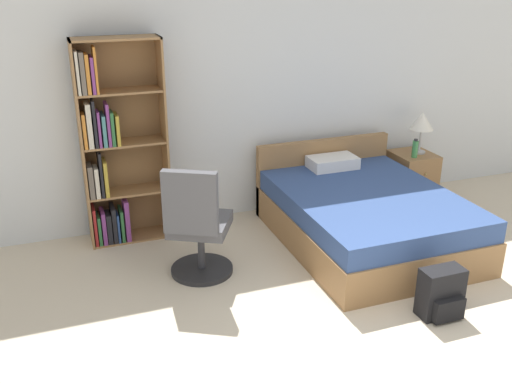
{
  "coord_description": "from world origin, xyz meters",
  "views": [
    {
      "loc": [
        -2.04,
        -2.19,
        2.51
      ],
      "look_at": [
        -0.52,
        1.98,
        0.73
      ],
      "focal_mm": 40.0,
      "sensor_mm": 36.0,
      "label": 1
    }
  ],
  "objects_px": {
    "water_bottle": "(415,149)",
    "bed": "(363,215)",
    "bookshelf": "(113,151)",
    "nightstand": "(411,176)",
    "office_chair": "(198,228)",
    "backpack_black": "(441,294)",
    "table_lamp": "(422,122)"
  },
  "relations": [
    {
      "from": "office_chair",
      "to": "nightstand",
      "type": "xyz_separation_m",
      "value": [
        2.72,
        0.89,
        -0.19
      ]
    },
    {
      "from": "nightstand",
      "to": "office_chair",
      "type": "bearing_deg",
      "value": -161.96
    },
    {
      "from": "table_lamp",
      "to": "backpack_black",
      "type": "bearing_deg",
      "value": -120.12
    },
    {
      "from": "nightstand",
      "to": "bookshelf",
      "type": "bearing_deg",
      "value": 178.35
    },
    {
      "from": "water_bottle",
      "to": "backpack_black",
      "type": "relative_size",
      "value": 0.53
    },
    {
      "from": "water_bottle",
      "to": "nightstand",
      "type": "bearing_deg",
      "value": 56.05
    },
    {
      "from": "water_bottle",
      "to": "backpack_black",
      "type": "distance_m",
      "value": 2.28
    },
    {
      "from": "bed",
      "to": "nightstand",
      "type": "xyz_separation_m",
      "value": [
        1.05,
        0.74,
        0.0
      ]
    },
    {
      "from": "nightstand",
      "to": "water_bottle",
      "type": "height_order",
      "value": "water_bottle"
    },
    {
      "from": "office_chair",
      "to": "backpack_black",
      "type": "height_order",
      "value": "office_chair"
    },
    {
      "from": "bookshelf",
      "to": "bed",
      "type": "distance_m",
      "value": 2.44
    },
    {
      "from": "bookshelf",
      "to": "bed",
      "type": "xyz_separation_m",
      "value": [
        2.2,
        -0.84,
        -0.64
      ]
    },
    {
      "from": "water_bottle",
      "to": "bed",
      "type": "bearing_deg",
      "value": -147.16
    },
    {
      "from": "backpack_black",
      "to": "bed",
      "type": "bearing_deg",
      "value": 86.05
    },
    {
      "from": "bookshelf",
      "to": "water_bottle",
      "type": "bearing_deg",
      "value": -3.81
    },
    {
      "from": "bed",
      "to": "water_bottle",
      "type": "distance_m",
      "value": 1.22
    },
    {
      "from": "nightstand",
      "to": "water_bottle",
      "type": "relative_size",
      "value": 2.64
    },
    {
      "from": "office_chair",
      "to": "backpack_black",
      "type": "bearing_deg",
      "value": -37.01
    },
    {
      "from": "office_chair",
      "to": "bed",
      "type": "bearing_deg",
      "value": 4.86
    },
    {
      "from": "bed",
      "to": "office_chair",
      "type": "bearing_deg",
      "value": -175.14
    },
    {
      "from": "bed",
      "to": "water_bottle",
      "type": "bearing_deg",
      "value": 32.84
    },
    {
      "from": "bed",
      "to": "water_bottle",
      "type": "height_order",
      "value": "bed"
    },
    {
      "from": "bookshelf",
      "to": "office_chair",
      "type": "xyz_separation_m",
      "value": [
        0.53,
        -0.98,
        -0.44
      ]
    },
    {
      "from": "bed",
      "to": "water_bottle",
      "type": "xyz_separation_m",
      "value": [
        0.97,
        0.63,
        0.37
      ]
    },
    {
      "from": "nightstand",
      "to": "table_lamp",
      "type": "height_order",
      "value": "table_lamp"
    },
    {
      "from": "bed",
      "to": "nightstand",
      "type": "bearing_deg",
      "value": 35.32
    },
    {
      "from": "office_chair",
      "to": "water_bottle",
      "type": "xyz_separation_m",
      "value": [
        2.64,
        0.77,
        0.18
      ]
    },
    {
      "from": "bookshelf",
      "to": "bed",
      "type": "relative_size",
      "value": 0.97
    },
    {
      "from": "bookshelf",
      "to": "nightstand",
      "type": "xyz_separation_m",
      "value": [
        3.25,
        -0.09,
        -0.63
      ]
    },
    {
      "from": "bookshelf",
      "to": "office_chair",
      "type": "bearing_deg",
      "value": -61.69
    },
    {
      "from": "table_lamp",
      "to": "water_bottle",
      "type": "bearing_deg",
      "value": -140.32
    },
    {
      "from": "bookshelf",
      "to": "table_lamp",
      "type": "relative_size",
      "value": 4.16
    }
  ]
}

